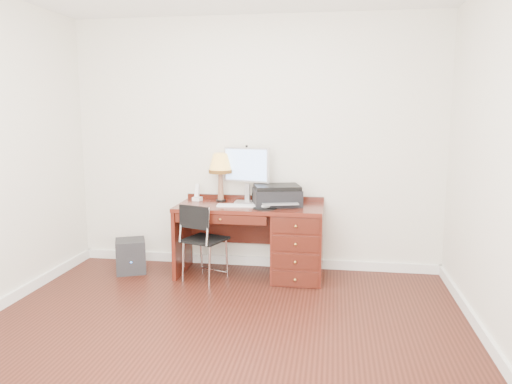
% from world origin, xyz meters
% --- Properties ---
extents(ground, '(4.00, 4.00, 0.00)m').
position_xyz_m(ground, '(0.00, 0.00, 0.00)').
color(ground, black).
rests_on(ground, ground).
extents(room_shell, '(4.00, 4.00, 4.00)m').
position_xyz_m(room_shell, '(0.00, 0.63, 0.05)').
color(room_shell, silver).
rests_on(room_shell, ground).
extents(desk, '(1.50, 0.67, 0.75)m').
position_xyz_m(desk, '(0.32, 1.40, 0.41)').
color(desk, '#521A11').
rests_on(desk, ground).
extents(monitor, '(0.50, 0.22, 0.58)m').
position_xyz_m(monitor, '(-0.07, 1.55, 1.12)').
color(monitor, silver).
rests_on(monitor, desk).
extents(keyboard, '(0.43, 0.15, 0.02)m').
position_xyz_m(keyboard, '(-0.11, 1.32, 0.76)').
color(keyboard, white).
rests_on(keyboard, desk).
extents(mouse_pad, '(0.24, 0.24, 0.05)m').
position_xyz_m(mouse_pad, '(0.18, 1.23, 0.76)').
color(mouse_pad, black).
rests_on(mouse_pad, desk).
extents(printer, '(0.55, 0.48, 0.21)m').
position_xyz_m(printer, '(0.28, 1.44, 0.85)').
color(printer, black).
rests_on(printer, desk).
extents(leg_lamp, '(0.25, 0.25, 0.51)m').
position_xyz_m(leg_lamp, '(-0.34, 1.56, 1.13)').
color(leg_lamp, black).
rests_on(leg_lamp, desk).
extents(phone, '(0.10, 0.10, 0.18)m').
position_xyz_m(phone, '(-0.61, 1.57, 0.80)').
color(phone, white).
rests_on(phone, desk).
extents(pen_cup, '(0.09, 0.09, 0.11)m').
position_xyz_m(pen_cup, '(0.05, 1.52, 0.80)').
color(pen_cup, black).
rests_on(pen_cup, desk).
extents(chair, '(0.48, 0.49, 0.80)m').
position_xyz_m(chair, '(-0.43, 1.13, 0.48)').
color(chair, black).
rests_on(chair, ground).
extents(equipment_box, '(0.40, 0.40, 0.35)m').
position_xyz_m(equipment_box, '(-1.28, 1.31, 0.18)').
color(equipment_box, black).
rests_on(equipment_box, ground).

